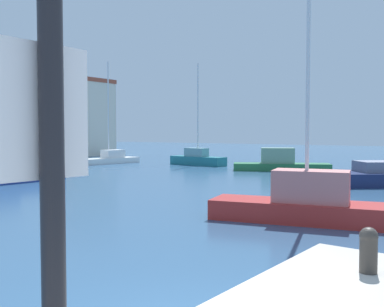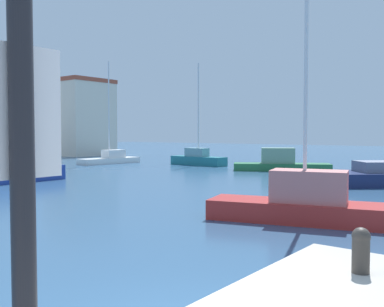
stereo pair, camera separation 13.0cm
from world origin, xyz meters
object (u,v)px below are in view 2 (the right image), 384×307
at_px(sailboat_white_near_pier, 110,158).
at_px(motorboat_green_far_right, 280,163).
at_px(mooring_bollard, 361,248).
at_px(motorboat_navy_distant_east, 383,177).
at_px(sailboat_red_outer_mooring, 306,203).
at_px(sailboat_teal_inner_mooring, 198,158).

distance_m(sailboat_white_near_pier, motorboat_green_far_right, 16.26).
distance_m(mooring_bollard, sailboat_white_near_pier, 36.71).
bearing_deg(motorboat_navy_distant_east, mooring_bollard, -166.09).
xyz_separation_m(motorboat_navy_distant_east, sailboat_red_outer_mooring, (-12.08, -0.83, 0.16)).
distance_m(motorboat_green_far_right, sailboat_teal_inner_mooring, 8.38).
bearing_deg(sailboat_white_near_pier, mooring_bollard, -126.42).
relative_size(sailboat_white_near_pier, motorboat_navy_distant_east, 1.07).
relative_size(motorboat_navy_distant_east, sailboat_teal_inner_mooring, 0.98).
distance_m(mooring_bollard, motorboat_green_far_right, 27.94).
distance_m(sailboat_white_near_pier, sailboat_red_outer_mooring, 29.33).
bearing_deg(motorboat_green_far_right, motorboat_navy_distant_east, -119.98).
bearing_deg(sailboat_red_outer_mooring, sailboat_teal_inner_mooring, 45.12).
bearing_deg(sailboat_white_near_pier, sailboat_teal_inner_mooring, -66.41).
bearing_deg(motorboat_navy_distant_east, motorboat_green_far_right, 60.02).
xyz_separation_m(mooring_bollard, sailboat_teal_inner_mooring, (25.15, 21.84, -0.72)).
xyz_separation_m(sailboat_white_near_pier, motorboat_navy_distant_east, (-2.33, -24.71, -0.04)).
bearing_deg(sailboat_teal_inner_mooring, motorboat_green_far_right, -94.73).
distance_m(mooring_bollard, motorboat_navy_distant_east, 20.06).
height_order(motorboat_navy_distant_east, motorboat_green_far_right, motorboat_green_far_right).
distance_m(mooring_bollard, sailboat_red_outer_mooring, 8.41).
height_order(mooring_bollard, motorboat_green_far_right, motorboat_green_far_right).
relative_size(sailboat_white_near_pier, sailboat_teal_inner_mooring, 1.05).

